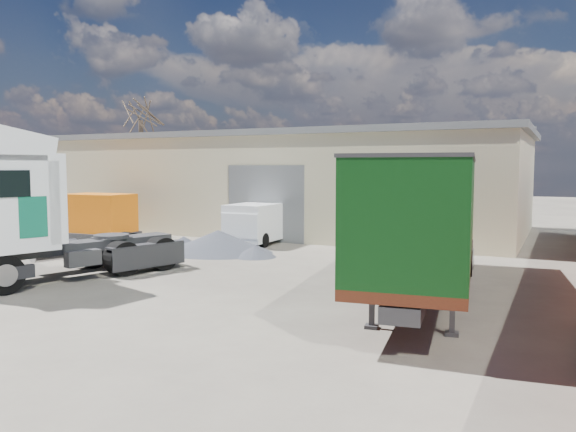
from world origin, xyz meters
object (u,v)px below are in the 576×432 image
at_px(tractor_unit, 31,218).
at_px(panel_van, 262,222).
at_px(bare_tree, 140,108).
at_px(orange_skip, 98,219).
at_px(box_trailer, 427,212).

xyz_separation_m(tractor_unit, panel_van, (1.93, 10.98, -1.03)).
xyz_separation_m(bare_tree, orange_skip, (8.01, -12.57, -6.96)).
relative_size(box_trailer, panel_van, 2.54).
relative_size(bare_tree, orange_skip, 2.65).
height_order(bare_tree, box_trailer, bare_tree).
height_order(box_trailer, panel_van, box_trailer).
relative_size(panel_van, orange_skip, 1.26).
bearing_deg(panel_van, orange_skip, -165.35).
height_order(tractor_unit, orange_skip, tractor_unit).
distance_m(bare_tree, panel_van, 20.31).
bearing_deg(tractor_unit, orange_skip, 141.67).
height_order(tractor_unit, box_trailer, tractor_unit).
xyz_separation_m(tractor_unit, orange_skip, (-6.06, 8.81, -1.02)).
relative_size(tractor_unit, panel_van, 1.62).
bearing_deg(bare_tree, tractor_unit, -56.64).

